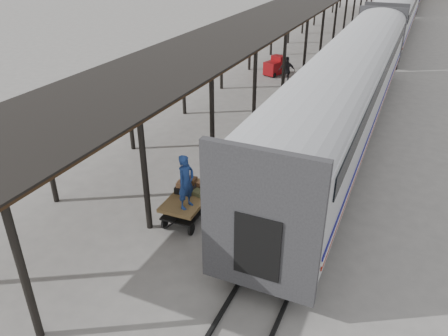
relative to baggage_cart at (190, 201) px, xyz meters
name	(u,v)px	position (x,y,z in m)	size (l,w,h in m)	color
ground	(211,207)	(0.39, 0.85, -0.65)	(160.00, 160.00, 0.00)	slate
train	(397,10)	(3.59, 34.64, 2.04)	(3.45, 76.01, 4.01)	silver
canopy	(302,4)	(-3.01, 24.85, 3.36)	(4.90, 64.30, 4.15)	#422B19
rails	(392,38)	(3.59, 34.85, -0.59)	(1.54, 150.00, 0.12)	black
baggage_cart	(190,201)	(0.00, 0.00, 0.00)	(1.32, 2.44, 0.86)	brown
suitcase_stack	(193,186)	(-0.08, 0.38, 0.37)	(1.24, 1.09, 0.42)	#3E3E41
luggage_tug	(275,67)	(-2.88, 18.24, -0.04)	(1.33, 1.70, 1.32)	maroon
porter	(186,182)	(0.25, -0.65, 1.15)	(0.68, 0.45, 1.87)	navy
pedestrian	(287,71)	(-1.48, 16.44, 0.27)	(1.08, 0.45, 1.84)	black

